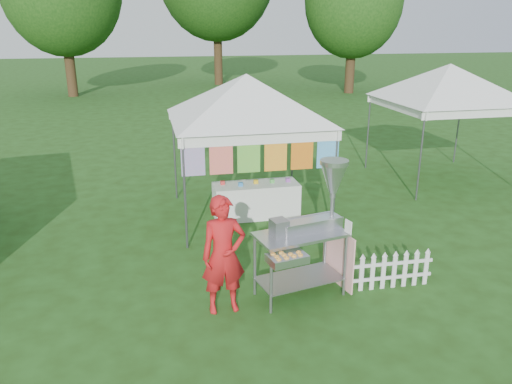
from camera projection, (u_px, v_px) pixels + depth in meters
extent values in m
plane|color=#224012|center=(293.00, 296.00, 7.61)|extent=(120.00, 120.00, 0.00)
cylinder|color=#59595E|center=(185.00, 194.00, 8.91)|extent=(0.04, 0.04, 2.10)
cylinder|color=#59595E|center=(335.00, 184.00, 9.49)|extent=(0.04, 0.04, 2.10)
cylinder|color=#59595E|center=(175.00, 155.00, 11.54)|extent=(0.04, 0.04, 2.10)
cylinder|color=#59595E|center=(292.00, 149.00, 12.12)|extent=(0.04, 0.04, 2.10)
cube|color=white|center=(262.00, 138.00, 8.89)|extent=(3.00, 0.03, 0.22)
cube|color=white|center=(234.00, 112.00, 11.52)|extent=(3.00, 0.03, 0.22)
pyramid|color=white|center=(246.00, 74.00, 9.89)|extent=(4.24, 4.24, 0.90)
cylinder|color=#59595E|center=(262.00, 134.00, 8.87)|extent=(3.00, 0.03, 0.03)
cube|color=#32BCB9|center=(193.00, 157.00, 8.73)|extent=(0.42, 0.01, 0.70)
cube|color=#DA1B81|center=(221.00, 155.00, 8.83)|extent=(0.42, 0.01, 0.70)
cube|color=#178B45|center=(249.00, 154.00, 8.93)|extent=(0.42, 0.01, 0.70)
cube|color=#F6371B|center=(276.00, 152.00, 9.03)|extent=(0.42, 0.01, 0.70)
cube|color=red|center=(302.00, 151.00, 9.13)|extent=(0.42, 0.01, 0.70)
cube|color=blue|center=(328.00, 149.00, 9.24)|extent=(0.42, 0.01, 0.70)
cylinder|color=#59595E|center=(420.00, 157.00, 11.42)|extent=(0.04, 0.04, 2.10)
cylinder|color=#59595E|center=(368.00, 132.00, 14.05)|extent=(0.04, 0.04, 2.10)
cylinder|color=#59595E|center=(458.00, 128.00, 14.63)|extent=(0.04, 0.04, 2.10)
cube|color=white|center=(481.00, 113.00, 11.41)|extent=(3.00, 0.03, 0.22)
cube|color=white|center=(417.00, 96.00, 14.03)|extent=(3.00, 0.03, 0.22)
pyramid|color=white|center=(451.00, 64.00, 12.40)|extent=(4.24, 4.24, 0.90)
cylinder|color=#59595E|center=(482.00, 110.00, 11.38)|extent=(3.00, 0.03, 0.03)
cylinder|color=#342512|center=(69.00, 61.00, 27.95)|extent=(0.56, 0.56, 3.96)
cylinder|color=#342512|center=(218.00, 48.00, 33.35)|extent=(0.56, 0.56, 4.84)
cylinder|color=#342512|center=(350.00, 63.00, 29.45)|extent=(0.56, 0.56, 3.52)
ellipsoid|color=#31621B|center=(354.00, 1.00, 28.35)|extent=(5.60, 5.60, 6.44)
cylinder|color=gray|center=(271.00, 282.00, 7.00)|extent=(0.05, 0.05, 1.00)
cylinder|color=gray|center=(345.00, 265.00, 7.48)|extent=(0.05, 0.05, 1.00)
cylinder|color=gray|center=(255.00, 265.00, 7.49)|extent=(0.05, 0.05, 1.00)
cylinder|color=gray|center=(325.00, 250.00, 7.97)|extent=(0.05, 0.05, 1.00)
cube|color=gray|center=(299.00, 278.00, 7.56)|extent=(1.37, 0.88, 0.02)
cube|color=#B7B7BC|center=(301.00, 234.00, 7.33)|extent=(1.44, 0.92, 0.04)
cube|color=#B7B7BC|center=(311.00, 224.00, 7.42)|extent=(0.98, 0.46, 0.17)
cube|color=gray|center=(279.00, 228.00, 7.20)|extent=(0.27, 0.28, 0.24)
cylinder|color=gray|center=(333.00, 196.00, 7.43)|extent=(0.07, 0.07, 1.00)
cone|color=#B7B7BC|center=(334.00, 178.00, 7.34)|extent=(0.47, 0.47, 0.44)
cylinder|color=#B7B7BC|center=(334.00, 162.00, 7.26)|extent=(0.50, 0.50, 0.07)
cube|color=#B7B7BC|center=(287.00, 258.00, 6.82)|extent=(0.59, 0.43, 0.11)
cube|color=#FFAEAB|center=(338.00, 257.00, 7.75)|extent=(0.19, 0.82, 0.90)
cube|color=white|center=(348.00, 227.00, 7.25)|extent=(0.05, 0.16, 0.20)
imported|color=red|center=(224.00, 255.00, 6.97)|extent=(0.66, 0.46, 1.73)
cube|color=silver|center=(350.00, 276.00, 7.63)|extent=(0.07, 0.02, 0.56)
cube|color=silver|center=(361.00, 275.00, 7.66)|extent=(0.07, 0.02, 0.56)
cube|color=silver|center=(372.00, 273.00, 7.69)|extent=(0.07, 0.02, 0.56)
cube|color=silver|center=(383.00, 272.00, 7.73)|extent=(0.07, 0.02, 0.56)
cube|color=silver|center=(394.00, 271.00, 7.76)|extent=(0.07, 0.02, 0.56)
cube|color=silver|center=(405.00, 270.00, 7.79)|extent=(0.07, 0.02, 0.56)
cube|color=silver|center=(415.00, 269.00, 7.83)|extent=(0.07, 0.02, 0.56)
cube|color=silver|center=(426.00, 268.00, 7.86)|extent=(0.07, 0.02, 0.56)
cube|color=silver|center=(388.00, 278.00, 7.78)|extent=(1.44, 0.06, 0.05)
cube|color=silver|center=(389.00, 264.00, 7.70)|extent=(1.44, 0.06, 0.05)
cube|color=white|center=(256.00, 200.00, 10.67)|extent=(1.80, 0.70, 0.73)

